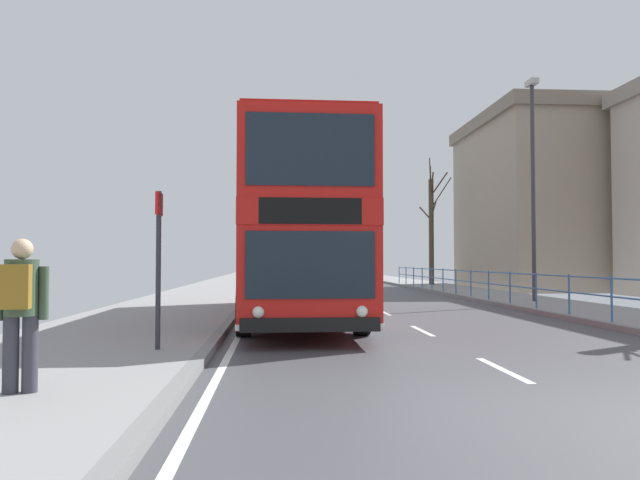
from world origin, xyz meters
The scene contains 8 objects.
ground centered at (-0.72, 0.00, 0.04)m, with size 15.80×140.00×0.20m.
double_decker_bus_main centered at (-2.68, 9.73, 2.27)m, with size 2.82×10.63×4.33m.
pedestrian_railing_far_kerb centered at (4.45, 14.77, 0.85)m, with size 0.05×34.70×1.05m.
pedestrian_with_backpack centered at (-5.86, 0.80, 1.08)m, with size 0.55×0.56×1.62m.
bus_stop_sign_near centered at (-5.04, 3.97, 1.68)m, with size 0.08×0.44×2.49m.
street_lamp_far_side centered at (5.72, 14.80, 4.62)m, with size 0.28×0.60×7.75m.
bare_tree_far_01 centered at (6.02, 30.08, 3.62)m, with size 1.75×2.51×7.35m.
background_building_00 centered at (13.26, 27.38, 4.85)m, with size 10.71×10.87×9.66m.
Camera 1 is at (-3.16, -5.84, 1.52)m, focal length 34.31 mm.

